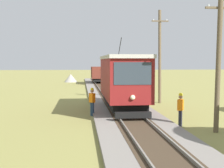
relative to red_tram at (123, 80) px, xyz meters
name	(u,v)px	position (x,y,z in m)	size (l,w,h in m)	color
red_tram	(123,80)	(0.00, 0.00, 0.00)	(2.60, 8.54, 4.79)	maroon
freight_car	(99,74)	(0.00, 26.86, -0.64)	(2.40, 5.20, 2.31)	maroon
utility_pole_near_tram	(218,61)	(3.66, -6.66, 1.27)	(1.40, 0.45, 6.75)	brown
utility_pole_mid	(160,56)	(3.66, 4.38, 1.73)	(1.40, 0.56, 7.66)	brown
gravel_pile	(71,78)	(-4.53, 31.65, -1.51)	(2.22, 2.22, 1.37)	#9E998E
track_worker	(180,108)	(2.38, -5.05, -1.21)	(0.42, 0.45, 1.78)	black
second_worker	(92,100)	(-2.14, -1.40, -1.21)	(0.41, 0.45, 1.78)	navy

